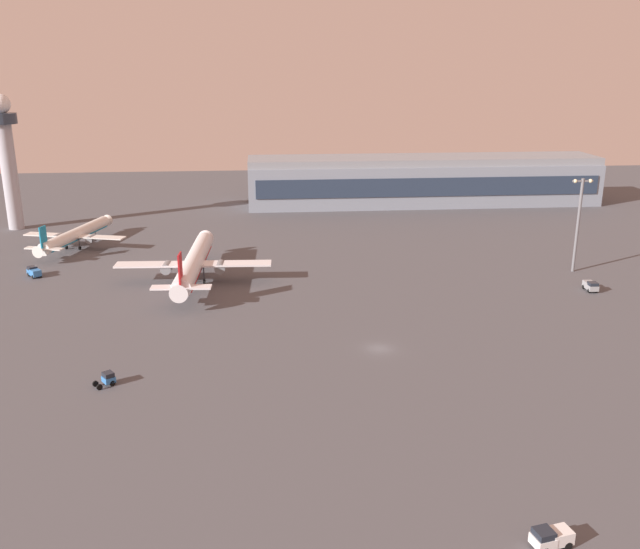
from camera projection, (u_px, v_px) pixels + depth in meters
The scene contains 10 objects.
ground_plane at pixel (379, 349), 117.31m from camera, with size 416.00×416.00×0.00m, color #4C4C51.
terminal_building at pixel (422, 181), 236.65m from camera, with size 120.59×22.40×16.40m.
control_tower at pixel (7, 153), 195.94m from camera, with size 8.00×8.00×38.94m.
airplane_near_gate at pixel (194, 263), 152.28m from camera, with size 34.81×44.73×11.48m.
airplane_mid_apron at pixel (75, 235), 180.38m from camera, with size 27.71×35.30×9.20m.
cargo_loader at pixel (551, 537), 68.79m from camera, with size 4.46×2.80×2.25m.
pushback_tug at pixel (108, 379), 103.75m from camera, with size 3.55×3.25×2.05m.
maintenance_van at pixel (34, 272), 156.61m from camera, with size 4.08×4.48×2.25m.
baggage_tractor at pixel (591, 286), 146.74m from camera, with size 2.11×4.19×2.25m.
apron_light_central at pixel (579, 218), 157.23m from camera, with size 4.80×0.90×22.06m.
Camera 1 is at (-19.65, -106.93, 47.01)m, focal length 38.21 mm.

